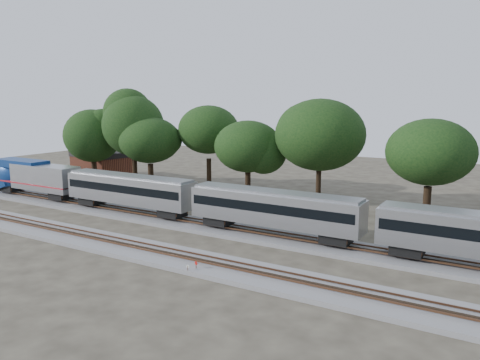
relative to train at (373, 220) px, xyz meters
The scene contains 15 objects.
ground 19.14m from the train, 161.44° to the right, with size 160.00×160.00×0.00m, color #383328.
track_far 18.14m from the train, behind, with size 160.00×5.00×0.73m.
track_near 20.72m from the train, 150.77° to the right, with size 160.00×5.00×0.73m.
train is the anchor object (origin of this frame).
switch_stand_red 16.46m from the train, 134.02° to the right, with size 0.31×0.12×1.00m.
switch_stand_white 17.20m from the train, 133.21° to the right, with size 0.27×0.07×0.86m.
switch_lever 16.56m from the train, 133.10° to the right, with size 0.50×0.30×0.30m, color #512D19.
brick_building 56.86m from the train, 161.35° to the left, with size 11.04×8.55×4.85m.
tree_0 51.62m from the train, 165.76° to the left, with size 8.35×8.35×11.78m.
tree_1 44.28m from the train, 161.88° to the left, with size 10.21×10.21×14.39m.
tree_2 40.50m from the train, 160.74° to the left, with size 8.10×8.10×11.41m.
tree_3 35.18m from the train, 149.72° to the left, with size 9.75×9.75×13.75m.
tree_4 26.37m from the train, 145.49° to the left, with size 7.83×7.83×11.03m.
tree_5 20.93m from the train, 125.34° to the left, with size 9.74×9.74×13.73m.
tree_6 14.66m from the train, 79.77° to the left, with size 8.53×8.53×12.02m.
Camera 1 is at (28.40, -35.40, 14.12)m, focal length 35.00 mm.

